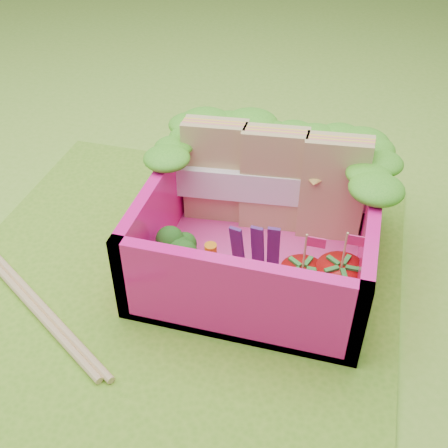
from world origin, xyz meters
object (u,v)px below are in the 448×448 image
bento_box (261,227)px  sandwich_stack (274,180)px  broccoli (176,251)px  strawberry_right (338,285)px  strawberry_left (301,284)px

bento_box → sandwich_stack: size_ratio=1.04×
broccoli → strawberry_right: size_ratio=0.67×
strawberry_right → strawberry_left: bearing=-169.5°
broccoli → strawberry_left: (0.72, -0.02, -0.05)m
bento_box → sandwich_stack: (0.00, 0.33, 0.11)m
broccoli → sandwich_stack: bearing=55.1°
broccoli → strawberry_right: bearing=0.8°
bento_box → sandwich_stack: bearing=89.2°
bento_box → strawberry_left: size_ratio=2.70×
sandwich_stack → strawberry_right: 0.80m
bento_box → strawberry_right: (0.49, -0.27, -0.09)m
sandwich_stack → broccoli: size_ratio=3.68×
strawberry_left → strawberry_right: size_ratio=0.95×
sandwich_stack → broccoli: (-0.43, -0.62, -0.16)m
bento_box → strawberry_left: (0.30, -0.31, -0.10)m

